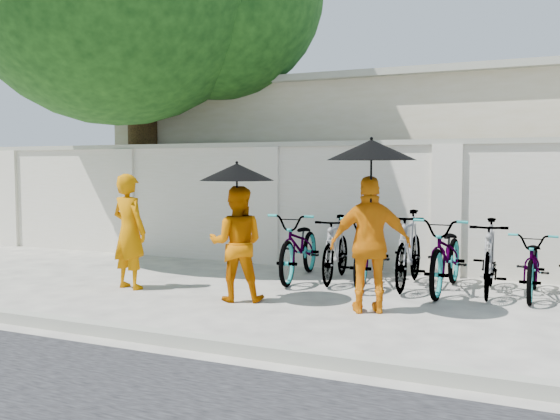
% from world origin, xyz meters
% --- Properties ---
extents(ground, '(80.00, 80.00, 0.00)m').
position_xyz_m(ground, '(0.00, 0.00, 0.00)').
color(ground, beige).
extents(kerb, '(40.00, 0.16, 0.12)m').
position_xyz_m(kerb, '(0.00, -1.70, 0.06)').
color(kerb, '#9E9F8E').
rests_on(kerb, ground).
extents(compound_wall, '(20.00, 0.30, 2.00)m').
position_xyz_m(compound_wall, '(1.00, 3.20, 1.00)').
color(compound_wall, silver).
rests_on(compound_wall, ground).
extents(building_behind, '(14.00, 6.00, 3.20)m').
position_xyz_m(building_behind, '(2.00, 7.00, 1.60)').
color(building_behind, beige).
rests_on(building_behind, ground).
extents(monk_left, '(0.63, 0.48, 1.57)m').
position_xyz_m(monk_left, '(-1.79, 0.35, 0.79)').
color(monk_left, '#C26E00').
rests_on(monk_left, ground).
extents(monk_center, '(0.84, 0.76, 1.43)m').
position_xyz_m(monk_center, '(-0.08, 0.27, 0.72)').
color(monk_center, '#CB6200').
rests_on(monk_center, ground).
extents(parasol_center, '(0.92, 0.92, 0.90)m').
position_xyz_m(parasol_center, '(-0.03, 0.19, 1.60)').
color(parasol_center, black).
rests_on(parasol_center, ground).
extents(monk_right, '(0.99, 0.72, 1.56)m').
position_xyz_m(monk_right, '(1.61, 0.34, 0.78)').
color(monk_right, orange).
rests_on(monk_right, ground).
extents(parasol_right, '(1.00, 1.00, 1.08)m').
position_xyz_m(parasol_right, '(1.63, 0.26, 1.85)').
color(parasol_right, black).
rests_on(parasol_right, ground).
extents(bike_0, '(0.92, 1.98, 1.00)m').
position_xyz_m(bike_0, '(0.07, 1.95, 0.50)').
color(bike_0, gray).
rests_on(bike_0, ground).
extents(bike_1, '(0.64, 1.64, 0.96)m').
position_xyz_m(bike_1, '(0.60, 2.02, 0.48)').
color(bike_1, gray).
rests_on(bike_1, ground).
extents(bike_2, '(0.80, 1.92, 0.99)m').
position_xyz_m(bike_2, '(1.13, 2.02, 0.49)').
color(bike_2, gray).
rests_on(bike_2, ground).
extents(bike_3, '(0.58, 1.79, 1.06)m').
position_xyz_m(bike_3, '(1.67, 2.01, 0.53)').
color(bike_3, gray).
rests_on(bike_3, ground).
extents(bike_4, '(0.68, 1.93, 1.01)m').
position_xyz_m(bike_4, '(2.20, 1.90, 0.51)').
color(bike_4, gray).
rests_on(bike_4, ground).
extents(bike_5, '(0.55, 1.66, 0.99)m').
position_xyz_m(bike_5, '(2.74, 1.96, 0.49)').
color(bike_5, gray).
rests_on(bike_5, ground).
extents(bike_6, '(0.57, 1.63, 0.86)m').
position_xyz_m(bike_6, '(3.27, 2.03, 0.43)').
color(bike_6, gray).
rests_on(bike_6, ground).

